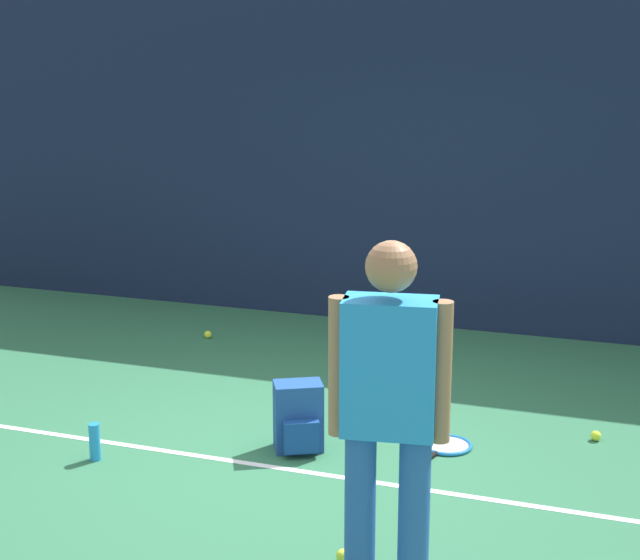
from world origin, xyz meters
TOP-DOWN VIEW (x-y plane):
  - ground_plane at (0.00, 0.00)m, footprint 12.00×12.00m
  - back_fence at (0.00, 3.00)m, footprint 10.00×0.10m
  - court_line at (0.00, -0.36)m, footprint 9.00×0.05m
  - tennis_player at (1.01, -1.59)m, footprint 0.52×0.28m
  - tennis_racket at (0.89, 0.27)m, footprint 0.40×0.64m
  - backpack at (0.02, -0.06)m, footprint 0.36×0.37m
  - tennis_ball_near_player at (1.78, 0.71)m, footprint 0.07×0.07m
  - tennis_ball_by_fence at (0.70, -1.27)m, footprint 0.07×0.07m
  - tennis_ball_mid_court at (-1.58, 1.94)m, footprint 0.07×0.07m
  - tennis_ball_far_left at (0.88, -0.34)m, footprint 0.07×0.07m
  - water_bottle at (-1.11, -0.62)m, footprint 0.07×0.07m

SIDE VIEW (x-z plane):
  - ground_plane at x=0.00m, z-range 0.00..0.00m
  - court_line at x=0.00m, z-range 0.00..0.00m
  - tennis_racket at x=0.89m, z-range 0.00..0.03m
  - tennis_ball_near_player at x=1.78m, z-range 0.00..0.07m
  - tennis_ball_by_fence at x=0.70m, z-range 0.00..0.07m
  - tennis_ball_mid_court at x=-1.58m, z-range 0.00..0.07m
  - tennis_ball_far_left at x=0.88m, z-range 0.00..0.07m
  - water_bottle at x=-1.11m, z-range 0.00..0.24m
  - backpack at x=0.02m, z-range -0.01..0.43m
  - tennis_player at x=1.01m, z-range 0.12..1.82m
  - back_fence at x=0.00m, z-range 0.00..2.95m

